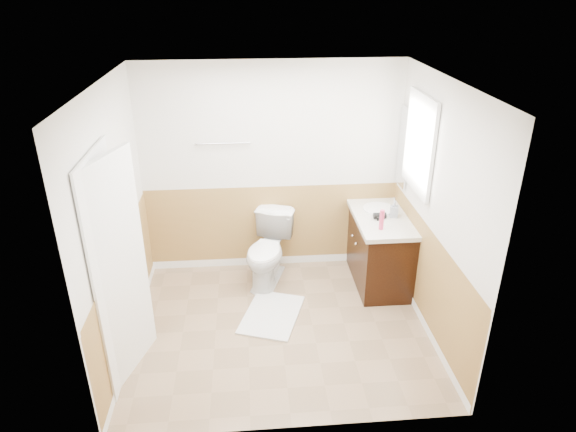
{
  "coord_description": "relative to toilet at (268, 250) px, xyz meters",
  "views": [
    {
      "loc": [
        -0.28,
        -4.24,
        3.29
      ],
      "look_at": [
        0.1,
        0.25,
        1.15
      ],
      "focal_mm": 31.57,
      "sensor_mm": 36.0,
      "label": 1
    }
  ],
  "objects": [
    {
      "name": "floor",
      "position": [
        0.08,
        -0.9,
        -0.41
      ],
      "size": [
        3.0,
        3.0,
        0.0
      ],
      "primitive_type": "plane",
      "color": "#8C7051",
      "rests_on": "ground"
    },
    {
      "name": "ceiling",
      "position": [
        0.08,
        -0.9,
        2.09
      ],
      "size": [
        3.0,
        3.0,
        0.0
      ],
      "primitive_type": "plane",
      "rotation": [
        3.14,
        0.0,
        0.0
      ],
      "color": "white",
      "rests_on": "floor"
    },
    {
      "name": "wall_back",
      "position": [
        0.08,
        0.4,
        0.84
      ],
      "size": [
        3.0,
        0.0,
        3.0
      ],
      "primitive_type": "plane",
      "rotation": [
        1.57,
        0.0,
        0.0
      ],
      "color": "silver",
      "rests_on": "floor"
    },
    {
      "name": "wall_front",
      "position": [
        0.08,
        -2.2,
        0.84
      ],
      "size": [
        3.0,
        0.0,
        3.0
      ],
      "primitive_type": "plane",
      "rotation": [
        -1.57,
        0.0,
        0.0
      ],
      "color": "silver",
      "rests_on": "floor"
    },
    {
      "name": "wall_left",
      "position": [
        -1.42,
        -0.9,
        0.84
      ],
      "size": [
        0.0,
        3.0,
        3.0
      ],
      "primitive_type": "plane",
      "rotation": [
        1.57,
        0.0,
        1.57
      ],
      "color": "silver",
      "rests_on": "floor"
    },
    {
      "name": "wall_right",
      "position": [
        1.58,
        -0.9,
        0.84
      ],
      "size": [
        0.0,
        3.0,
        3.0
      ],
      "primitive_type": "plane",
      "rotation": [
        1.57,
        0.0,
        -1.57
      ],
      "color": "silver",
      "rests_on": "floor"
    },
    {
      "name": "wainscot_back",
      "position": [
        0.08,
        0.39,
        0.09
      ],
      "size": [
        3.0,
        0.0,
        3.0
      ],
      "primitive_type": "plane",
      "rotation": [
        1.57,
        0.0,
        0.0
      ],
      "color": "#A88343",
      "rests_on": "floor"
    },
    {
      "name": "wainscot_front",
      "position": [
        0.08,
        -2.19,
        0.09
      ],
      "size": [
        3.0,
        0.0,
        3.0
      ],
      "primitive_type": "plane",
      "rotation": [
        -1.57,
        0.0,
        0.0
      ],
      "color": "#A88343",
      "rests_on": "floor"
    },
    {
      "name": "wainscot_left",
      "position": [
        -1.41,
        -0.9,
        0.09
      ],
      "size": [
        0.0,
        2.6,
        2.6
      ],
      "primitive_type": "plane",
      "rotation": [
        1.57,
        0.0,
        1.57
      ],
      "color": "#A88343",
      "rests_on": "floor"
    },
    {
      "name": "wainscot_right",
      "position": [
        1.57,
        -0.9,
        0.09
      ],
      "size": [
        0.0,
        2.6,
        2.6
      ],
      "primitive_type": "plane",
      "rotation": [
        1.57,
        0.0,
        -1.57
      ],
      "color": "#A88343",
      "rests_on": "floor"
    },
    {
      "name": "toilet",
      "position": [
        0.0,
        0.0,
        0.0
      ],
      "size": [
        0.69,
        0.91,
        0.82
      ],
      "primitive_type": "imported",
      "rotation": [
        0.0,
        0.0,
        -0.33
      ],
      "color": "white",
      "rests_on": "floor"
    },
    {
      "name": "bath_mat",
      "position": [
        0.0,
        -0.7,
        -0.4
      ],
      "size": [
        0.78,
        0.94,
        0.02
      ],
      "primitive_type": "cube",
      "rotation": [
        0.0,
        0.0,
        -0.33
      ],
      "color": "silver",
      "rests_on": "floor"
    },
    {
      "name": "vanity_cabinet",
      "position": [
        1.29,
        -0.08,
        -0.01
      ],
      "size": [
        0.55,
        1.1,
        0.8
      ],
      "primitive_type": "cube",
      "color": "black",
      "rests_on": "floor"
    },
    {
      "name": "vanity_knob_left",
      "position": [
        0.99,
        -0.18,
        0.14
      ],
      "size": [
        0.03,
        0.03,
        0.03
      ],
      "primitive_type": "sphere",
      "color": "silver",
      "rests_on": "vanity_cabinet"
    },
    {
      "name": "vanity_knob_right",
      "position": [
        0.99,
        0.02,
        0.14
      ],
      "size": [
        0.03,
        0.03,
        0.03
      ],
      "primitive_type": "sphere",
      "color": "silver",
      "rests_on": "vanity_cabinet"
    },
    {
      "name": "countertop",
      "position": [
        1.28,
        -0.08,
        0.42
      ],
      "size": [
        0.6,
        1.15,
        0.05
      ],
      "primitive_type": "cube",
      "color": "beige",
      "rests_on": "vanity_cabinet"
    },
    {
      "name": "sink_basin",
      "position": [
        1.29,
        0.07,
        0.45
      ],
      "size": [
        0.36,
        0.36,
        0.02
      ],
      "primitive_type": "cylinder",
      "color": "white",
      "rests_on": "countertop"
    },
    {
      "name": "faucet",
      "position": [
        1.47,
        0.07,
        0.51
      ],
      "size": [
        0.02,
        0.02,
        0.14
      ],
      "primitive_type": "cylinder",
      "color": "silver",
      "rests_on": "countertop"
    },
    {
      "name": "lotion_bottle",
      "position": [
        1.19,
        -0.43,
        0.55
      ],
      "size": [
        0.05,
        0.05,
        0.22
      ],
      "primitive_type": "cylinder",
      "color": "#D1365D",
      "rests_on": "countertop"
    },
    {
      "name": "soap_dispenser",
      "position": [
        1.41,
        -0.13,
        0.53
      ],
      "size": [
        0.1,
        0.1,
        0.19
      ],
      "primitive_type": "imported",
      "rotation": [
        0.0,
        0.0,
        -0.23
      ],
      "color": "gray",
      "rests_on": "countertop"
    },
    {
      "name": "hair_dryer_body",
      "position": [
        1.24,
        -0.17,
        0.48
      ],
      "size": [
        0.14,
        0.07,
        0.07
      ],
      "primitive_type": "cylinder",
      "rotation": [
        0.0,
        1.57,
        0.0
      ],
      "color": "black",
      "rests_on": "countertop"
    },
    {
      "name": "hair_dryer_handle",
      "position": [
        1.21,
        -0.22,
        0.45
      ],
      "size": [
        0.03,
        0.03,
        0.07
      ],
      "primitive_type": "cylinder",
      "color": "black",
      "rests_on": "countertop"
    },
    {
      "name": "mirror_panel",
      "position": [
        1.55,
        0.2,
        1.14
      ],
      "size": [
        0.02,
        0.35,
        0.9
      ],
      "primitive_type": "cube",
      "color": "silver",
      "rests_on": "wall_right"
    },
    {
      "name": "window_frame",
      "position": [
        1.55,
        -0.31,
        1.34
      ],
      "size": [
        0.04,
        0.8,
        1.0
      ],
      "primitive_type": "cube",
      "color": "white",
      "rests_on": "wall_right"
    },
    {
      "name": "window_glass",
      "position": [
        1.56,
        -0.31,
        1.34
      ],
      "size": [
        0.01,
        0.7,
        0.9
      ],
      "primitive_type": "cube",
      "color": "white",
      "rests_on": "wall_right"
    },
    {
      "name": "door",
      "position": [
        -1.32,
        -1.35,
        0.61
      ],
      "size": [
        0.29,
        0.78,
        2.04
      ],
      "primitive_type": "cube",
      "rotation": [
        0.0,
        0.0,
        -0.31
      ],
      "color": "white",
      "rests_on": "wall_left"
    },
    {
      "name": "door_frame",
      "position": [
        -1.4,
        -1.35,
        0.62
      ],
      "size": [
        0.02,
        0.92,
        2.1
      ],
      "primitive_type": "cube",
      "color": "white",
      "rests_on": "wall_left"
    },
    {
      "name": "door_knob",
      "position": [
        -1.26,
        -1.02,
        0.54
      ],
      "size": [
        0.06,
        0.06,
        0.06
      ],
      "primitive_type": "sphere",
      "color": "silver",
      "rests_on": "door"
    },
    {
      "name": "towel_bar",
      "position": [
        -0.47,
        0.35,
        1.19
      ],
      "size": [
        0.62,
        0.02,
        0.02
      ],
      "primitive_type": "cylinder",
      "rotation": [
        0.0,
        1.57,
        0.0
      ],
      "color": "silver",
      "rests_on": "wall_back"
    },
    {
      "name": "tp_holder_bar",
      "position": [
        -0.02,
        0.33,
        0.29
      ],
      "size": [
        0.14,
        0.02,
        0.02
      ],
      "primitive_type": "cylinder",
      "rotation": [
        0.0,
        1.57,
        0.0
      ],
      "color": "silver",
      "rests_on": "wall_back"
    },
    {
      "name": "tp_roll",
      "position": [
        -0.02,
        0.33,
        0.29
      ],
      "size": [
        0.1,
        0.11,
        0.11
      ],
      "primitive_type": "cylinder",
      "rotation": [
        0.0,
        1.57,
        0.0
      ],
      "color": "white",
      "rests_on": "tp_holder_bar"
    },
    {
      "name": "tp_sheet",
      "position": [
        -0.02,
        0.33,
        0.18
      ],
      "size": [
        0.1,
        0.01,
        0.16
      ],
      "primitive_type": "cube",
      "color": "white",
      "rests_on": "tp_roll"
    }
  ]
}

